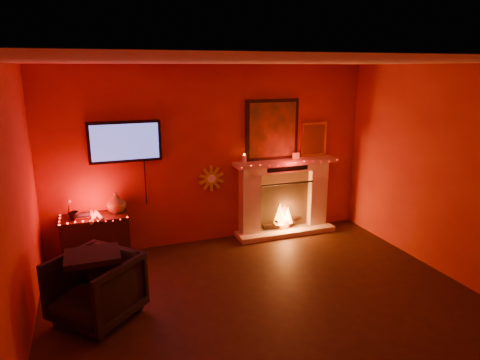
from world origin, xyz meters
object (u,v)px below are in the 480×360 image
Objects in this scene: tv at (125,142)px; armchair at (96,288)px; fireplace at (284,190)px; sunburst_clock at (211,179)px; console_table at (97,236)px.

armchair is at bearing -108.31° from tv.
armchair is at bearing -151.67° from fireplace.
sunburst_clock is (-1.19, 0.09, 0.28)m from fireplace.
armchair is (-0.56, -1.68, -1.28)m from tv.
console_table is 1.20× the size of armchair.
tv is 2.18m from armchair.
sunburst_clock is (1.25, 0.03, -0.65)m from tv.
armchair is (-0.07, -1.49, -0.02)m from console_table.
tv is 1.36m from console_table.
fireplace is 1.23m from sunburst_clock.
tv is at bearing -178.76° from sunburst_clock.
tv is 1.41m from sunburst_clock.
sunburst_clock is at bearing 7.14° from console_table.
console_table is at bearing -177.53° from fireplace.
fireplace reaches higher than sunburst_clock.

